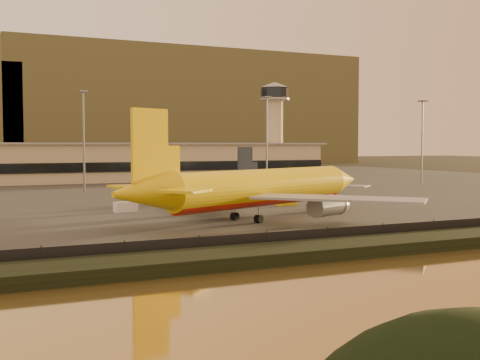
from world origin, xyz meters
The scene contains 11 objects.
ground centered at (0.00, 0.00, 0.00)m, with size 900.00×900.00×0.00m, color black.
embankment centered at (0.00, -17.00, 0.70)m, with size 320.00×7.00×1.40m, color black.
tarmac centered at (0.00, 95.00, 0.10)m, with size 320.00×220.00×0.20m, color #2D2D2D.
perimeter_fence centered at (0.00, -13.00, 1.30)m, with size 300.00×0.05×2.20m, color black.
terminal_building centered at (-14.52, 125.55, 6.25)m, with size 202.00×25.00×12.60m.
control_tower centered at (70.00, 131.00, 21.66)m, with size 11.20×11.20×35.50m.
apron_light_masts centered at (15.00, 75.00, 15.70)m, with size 152.20×12.20×25.40m.
dhl_cargo_jet centered at (5.90, 13.22, 5.19)m, with size 53.42×50.58×16.72m.
white_narrowbody_jet centered at (33.40, 50.75, 3.63)m, with size 39.03×37.08×11.50m.
gse_vehicle_yellow centered at (20.83, 31.37, 1.14)m, with size 4.16×1.87×1.87m, color yellow.
gse_vehicle_white centered at (-10.84, 33.14, 1.11)m, with size 4.03×1.81×1.81m, color white.
Camera 1 is at (-36.00, -72.45, 12.19)m, focal length 45.00 mm.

